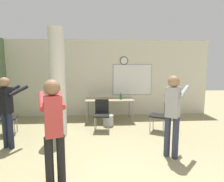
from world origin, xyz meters
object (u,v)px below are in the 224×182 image
at_px(chair_by_left_wall, 4,116).
at_px(person_watching_back, 7,107).
at_px(person_playing_front, 54,126).
at_px(folding_table, 110,100).
at_px(person_playing_side, 173,110).
at_px(chair_mid_room, 161,114).
at_px(chair_table_front, 102,112).
at_px(bottle_on_table, 121,97).

height_order(chair_by_left_wall, person_watching_back, person_watching_back).
xyz_separation_m(chair_by_left_wall, person_playing_front, (1.89, -2.24, 0.44)).
distance_m(person_watching_back, person_playing_front, 2.00).
relative_size(folding_table, person_playing_front, 0.99).
bearing_deg(person_playing_side, chair_mid_room, 79.28).
bearing_deg(chair_table_front, person_playing_side, -50.24).
bearing_deg(person_watching_back, chair_mid_room, 11.54).
height_order(folding_table, chair_by_left_wall, chair_by_left_wall).
relative_size(chair_mid_room, person_watching_back, 0.55).
relative_size(chair_table_front, person_playing_front, 0.54).
relative_size(bottle_on_table, chair_mid_room, 0.26).
bearing_deg(person_playing_side, folding_table, 113.11).
distance_m(chair_mid_room, chair_by_left_wall, 4.23).
bearing_deg(chair_table_front, person_playing_front, -105.61).
bearing_deg(folding_table, chair_mid_room, -41.41).
height_order(chair_mid_room, chair_by_left_wall, same).
bearing_deg(chair_table_front, chair_by_left_wall, -174.80).
bearing_deg(folding_table, person_watching_back, -139.92).
relative_size(folding_table, person_playing_side, 0.98).
distance_m(folding_table, person_playing_side, 2.85).
xyz_separation_m(chair_table_front, person_playing_front, (-0.69, -2.48, 0.44)).
relative_size(chair_mid_room, chair_by_left_wall, 1.00).
bearing_deg(chair_mid_room, person_watching_back, -168.46).
xyz_separation_m(bottle_on_table, person_playing_side, (0.74, -2.49, 0.14)).
distance_m(folding_table, chair_mid_room, 1.84).
height_order(person_watching_back, person_playing_side, person_playing_side).
xyz_separation_m(chair_mid_room, person_playing_side, (-0.26, -1.39, 0.45)).
distance_m(chair_by_left_wall, person_playing_side, 4.24).
distance_m(chair_by_left_wall, person_playing_front, 2.97).
xyz_separation_m(bottle_on_table, chair_table_front, (-0.65, -0.83, -0.31)).
xyz_separation_m(folding_table, chair_table_front, (-0.27, -0.94, -0.18)).
bearing_deg(person_playing_front, bottle_on_table, 67.97).
bearing_deg(chair_mid_room, chair_table_front, 170.66).
relative_size(folding_table, person_watching_back, 1.01).
distance_m(bottle_on_table, chair_by_left_wall, 3.42).
bearing_deg(person_playing_side, person_playing_front, -158.54).
relative_size(chair_table_front, person_playing_side, 0.53).
xyz_separation_m(chair_table_front, chair_by_left_wall, (-2.58, -0.24, 0.00)).
xyz_separation_m(chair_table_front, person_playing_side, (1.38, -1.66, 0.45)).
xyz_separation_m(bottle_on_table, person_watching_back, (-2.72, -1.86, 0.11)).
distance_m(bottle_on_table, person_playing_side, 2.60).
height_order(bottle_on_table, person_playing_front, person_playing_front).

